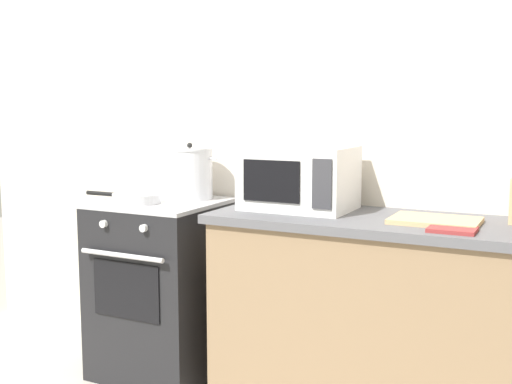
# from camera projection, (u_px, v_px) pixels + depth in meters

# --- Properties ---
(back_wall) EXTENTS (4.40, 0.10, 2.50)m
(back_wall) POSITION_uv_depth(u_px,v_px,m) (305.00, 137.00, 3.24)
(back_wall) COLOR silver
(back_wall) RESTS_ON ground_plane
(lower_cabinet_right) EXTENTS (1.64, 0.56, 0.88)m
(lower_cabinet_right) POSITION_uv_depth(u_px,v_px,m) (398.00, 326.00, 2.77)
(lower_cabinet_right) COLOR #8C7051
(lower_cabinet_right) RESTS_ON ground_plane
(countertop_right) EXTENTS (1.70, 0.60, 0.04)m
(countertop_right) POSITION_uv_depth(u_px,v_px,m) (401.00, 224.00, 2.71)
(countertop_right) COLOR #59595E
(countertop_right) RESTS_ON lower_cabinet_right
(stove) EXTENTS (0.60, 0.64, 0.92)m
(stove) POSITION_uv_depth(u_px,v_px,m) (163.00, 287.00, 3.31)
(stove) COLOR black
(stove) RESTS_ON ground_plane
(stock_pot) EXTENTS (0.33, 0.24, 0.30)m
(stock_pot) POSITION_uv_depth(u_px,v_px,m) (190.00, 173.00, 3.30)
(stock_pot) COLOR silver
(stock_pot) RESTS_ON stove
(frying_pan) EXTENTS (0.44, 0.24, 0.05)m
(frying_pan) POSITION_uv_depth(u_px,v_px,m) (135.00, 198.00, 3.17)
(frying_pan) COLOR silver
(frying_pan) RESTS_ON stove
(microwave) EXTENTS (0.50, 0.37, 0.30)m
(microwave) POSITION_uv_depth(u_px,v_px,m) (299.00, 178.00, 2.96)
(microwave) COLOR white
(microwave) RESTS_ON countertop_right
(cutting_board) EXTENTS (0.36, 0.26, 0.02)m
(cutting_board) POSITION_uv_depth(u_px,v_px,m) (435.00, 221.00, 2.62)
(cutting_board) COLOR tan
(cutting_board) RESTS_ON countertop_right
(oven_mitt) EXTENTS (0.18, 0.14, 0.02)m
(oven_mitt) POSITION_uv_depth(u_px,v_px,m) (452.00, 230.00, 2.44)
(oven_mitt) COLOR #993333
(oven_mitt) RESTS_ON countertop_right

